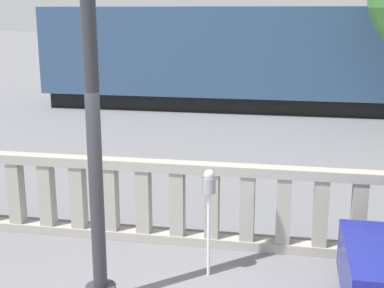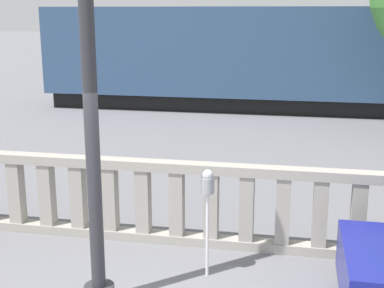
{
  "view_description": "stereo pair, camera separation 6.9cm",
  "coord_description": "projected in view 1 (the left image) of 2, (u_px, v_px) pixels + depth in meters",
  "views": [
    {
      "loc": [
        1.31,
        -4.27,
        3.35
      ],
      "look_at": [
        -0.23,
        3.91,
        1.27
      ],
      "focal_mm": 50.0,
      "sensor_mm": 36.0,
      "label": 1
    },
    {
      "loc": [
        1.38,
        -4.26,
        3.35
      ],
      "look_at": [
        -0.23,
        3.91,
        1.27
      ],
      "focal_mm": 50.0,
      "sensor_mm": 36.0,
      "label": 2
    }
  ],
  "objects": [
    {
      "name": "train_near",
      "position": [
        315.0,
        56.0,
        18.21
      ],
      "size": [
        18.34,
        3.18,
        4.09
      ],
      "color": "black",
      "rests_on": "ground"
    },
    {
      "name": "parking_meter",
      "position": [
        209.0,
        191.0,
        6.69
      ],
      "size": [
        0.17,
        0.17,
        1.44
      ],
      "color": "silver",
      "rests_on": "ground"
    },
    {
      "name": "lamppost",
      "position": [
        90.0,
        60.0,
        5.66
      ],
      "size": [
        0.36,
        0.36,
        5.54
      ],
      "color": "#2D2D33",
      "rests_on": "ground"
    },
    {
      "name": "balustrade",
      "position": [
        195.0,
        204.0,
        7.74
      ],
      "size": [
        15.42,
        0.24,
        1.25
      ],
      "color": "#9E998E",
      "rests_on": "ground"
    }
  ]
}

